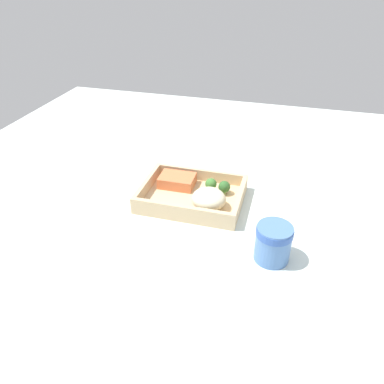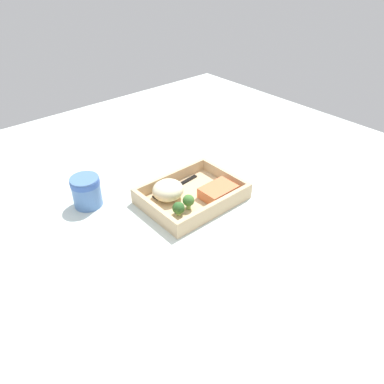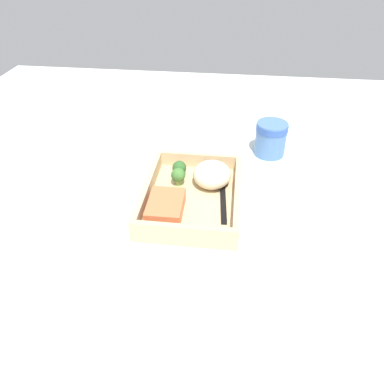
# 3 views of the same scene
# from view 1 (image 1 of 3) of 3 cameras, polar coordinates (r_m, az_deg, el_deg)

# --- Properties ---
(ground_plane) EXTENTS (1.60, 1.60, 0.02)m
(ground_plane) POSITION_cam_1_polar(r_m,az_deg,el_deg) (0.99, 0.00, -1.81)
(ground_plane) COLOR silver
(takeout_tray) EXTENTS (0.26, 0.19, 0.01)m
(takeout_tray) POSITION_cam_1_polar(r_m,az_deg,el_deg) (0.98, 0.00, -1.04)
(takeout_tray) COLOR tan
(takeout_tray) RESTS_ON ground_plane
(tray_rim) EXTENTS (0.26, 0.19, 0.03)m
(tray_rim) POSITION_cam_1_polar(r_m,az_deg,el_deg) (0.96, 0.00, 0.06)
(tray_rim) COLOR tan
(tray_rim) RESTS_ON takeout_tray
(salmon_fillet) EXTENTS (0.09, 0.07, 0.03)m
(salmon_fillet) POSITION_cam_1_polar(r_m,az_deg,el_deg) (1.02, -2.28, 1.74)
(salmon_fillet) COLOR #DE7244
(salmon_fillet) RESTS_ON takeout_tray
(mashed_potatoes) EXTENTS (0.08, 0.08, 0.05)m
(mashed_potatoes) POSITION_cam_1_polar(r_m,az_deg,el_deg) (0.92, 2.56, -1.08)
(mashed_potatoes) COLOR beige
(mashed_potatoes) RESTS_ON takeout_tray
(broccoli_floret_1) EXTENTS (0.03, 0.03, 0.04)m
(broccoli_floret_1) POSITION_cam_1_polar(r_m,az_deg,el_deg) (0.98, 4.94, 0.75)
(broccoli_floret_1) COLOR #82A559
(broccoli_floret_1) RESTS_ON takeout_tray
(broccoli_floret_2) EXTENTS (0.03, 0.03, 0.04)m
(broccoli_floret_2) POSITION_cam_1_polar(r_m,az_deg,el_deg) (0.98, 2.89, 1.18)
(broccoli_floret_2) COLOR #7CA452
(broccoli_floret_2) RESTS_ON takeout_tray
(fork) EXTENTS (0.16, 0.03, 0.00)m
(fork) POSITION_cam_1_polar(r_m,az_deg,el_deg) (0.92, -0.18, -2.83)
(fork) COLOR black
(fork) RESTS_ON takeout_tray
(paper_cup) EXTENTS (0.08, 0.08, 0.08)m
(paper_cup) POSITION_cam_1_polar(r_m,az_deg,el_deg) (0.80, 12.29, -7.36)
(paper_cup) COLOR #4D75B1
(paper_cup) RESTS_ON ground_plane
(receipt_slip) EXTENTS (0.14, 0.16, 0.00)m
(receipt_slip) POSITION_cam_1_polar(r_m,az_deg,el_deg) (0.96, 14.17, -3.39)
(receipt_slip) COLOR white
(receipt_slip) RESTS_ON ground_plane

